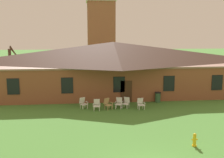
# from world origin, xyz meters

# --- Properties ---
(brick_building) EXTENTS (25.33, 10.40, 5.61)m
(brick_building) POSITION_xyz_m (0.00, 18.80, 2.86)
(brick_building) COLOR brown
(brick_building) RESTS_ON ground
(dome_tower) EXTENTS (5.18, 5.18, 18.09)m
(dome_tower) POSITION_xyz_m (-0.14, 38.53, 8.22)
(dome_tower) COLOR #93563D
(dome_tower) RESTS_ON ground
(lawn_chair_by_porch) EXTENTS (0.83, 0.86, 0.96)m
(lawn_chair_by_porch) POSITION_xyz_m (-3.41, 12.10, 0.50)
(lawn_chair_by_porch) COLOR silver
(lawn_chair_by_porch) RESTS_ON ground
(lawn_chair_near_door) EXTENTS (0.67, 0.70, 0.96)m
(lawn_chair_near_door) POSITION_xyz_m (-2.25, 11.36, 0.50)
(lawn_chair_near_door) COLOR white
(lawn_chair_near_door) RESTS_ON ground
(lawn_chair_left_end) EXTENTS (0.83, 0.86, 0.96)m
(lawn_chair_left_end) POSITION_xyz_m (-1.28, 11.63, 0.50)
(lawn_chair_left_end) COLOR tan
(lawn_chair_left_end) RESTS_ON ground
(lawn_chair_middle) EXTENTS (0.75, 0.80, 0.96)m
(lawn_chair_middle) POSITION_xyz_m (-0.26, 11.79, 0.50)
(lawn_chair_middle) COLOR white
(lawn_chair_middle) RESTS_ON ground
(lawn_chair_right_end) EXTENTS (0.83, 0.86, 0.96)m
(lawn_chair_right_end) POSITION_xyz_m (0.39, 11.84, 0.50)
(lawn_chair_right_end) COLOR white
(lawn_chair_right_end) RESTS_ON ground
(lawn_chair_far_side) EXTENTS (0.68, 0.71, 0.96)m
(lawn_chair_far_side) POSITION_xyz_m (1.60, 11.35, 0.50)
(lawn_chair_far_side) COLOR white
(lawn_chair_far_side) RESTS_ON ground
(bare_tree_beside_building) EXTENTS (1.12, 1.36, 5.13)m
(bare_tree_beside_building) POSITION_xyz_m (-11.99, 22.05, 2.65)
(bare_tree_beside_building) COLOR brown
(bare_tree_beside_building) RESTS_ON ground
(fire_hydrant) EXTENTS (0.36, 0.28, 0.79)m
(fire_hydrant) POSITION_xyz_m (3.11, 3.19, 0.38)
(fire_hydrant) COLOR gold
(fire_hydrant) RESTS_ON ground
(trash_bin) EXTENTS (0.56, 0.56, 0.98)m
(trash_bin) POSITION_xyz_m (3.72, 13.51, 0.50)
(trash_bin) COLOR #335638
(trash_bin) RESTS_ON ground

